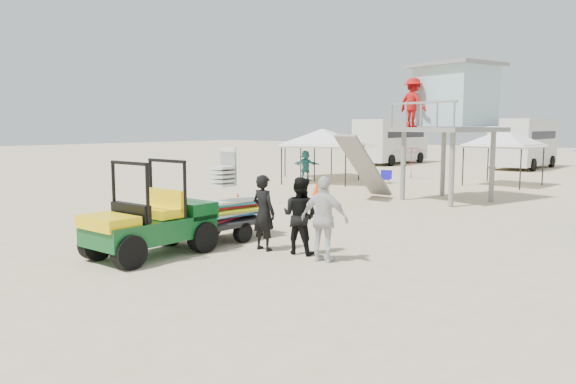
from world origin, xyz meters
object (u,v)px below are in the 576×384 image
Objects in this scene: man_left at (264,213)px; lifeguard_tower at (448,102)px; surf_trailer at (226,207)px; utility_cart at (148,213)px.

man_left is 0.35× the size of lifeguard_tower.
man_left is (1.52, -0.30, 0.04)m from surf_trailer.
man_left is at bearing -11.19° from surf_trailer.
lifeguard_tower reaches higher than utility_cart.
utility_cart is 1.15× the size of surf_trailer.
utility_cart is at bearing 56.11° from man_left.
surf_trailer is (0.01, 2.34, -0.13)m from utility_cart.
utility_cart is at bearing -94.83° from lifeguard_tower.
surf_trailer is 1.36× the size of man_left.
lifeguard_tower is at bearing 85.17° from utility_cart.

